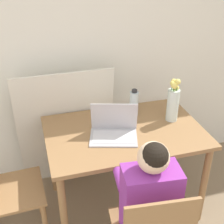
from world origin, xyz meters
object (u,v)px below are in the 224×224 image
object	(u,v)px
person_seated	(147,196)
water_bottle	(134,103)
laptop	(114,129)
flower_vase	(173,102)

from	to	relation	value
person_seated	water_bottle	size ratio (longest dim) A/B	4.89
laptop	water_bottle	distance (m)	0.33
person_seated	laptop	bearing A→B (deg)	-80.96
flower_vase	person_seated	bearing A→B (deg)	-124.91
person_seated	water_bottle	world-z (taller)	person_seated
person_seated	water_bottle	bearing A→B (deg)	-98.06
laptop	flower_vase	world-z (taller)	flower_vase
flower_vase	laptop	bearing A→B (deg)	-170.21
flower_vase	water_bottle	size ratio (longest dim) A/B	1.57
laptop	flower_vase	size ratio (longest dim) A/B	1.11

